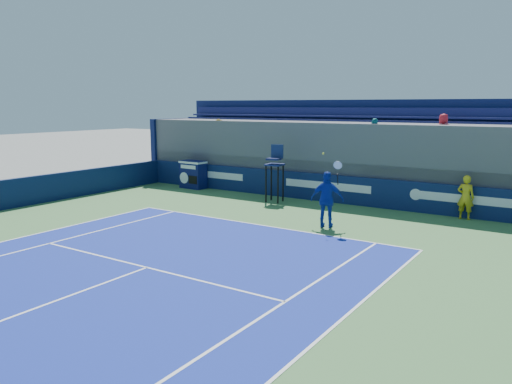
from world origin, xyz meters
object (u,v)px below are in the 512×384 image
Objects in this scene: ball_person at (466,197)px; match_clock at (193,174)px; umpire_chair at (275,167)px; tennis_player at (327,200)px.

ball_person reaches higher than match_clock.
umpire_chair is 4.89m from tennis_player.
umpire_chair reaches higher than ball_person.
ball_person is 5.37m from tennis_player.
match_clock is (-12.84, -0.17, -0.09)m from ball_person.
umpire_chair is 0.96× the size of tennis_player.
umpire_chair is (5.29, -0.80, 0.79)m from match_clock.
tennis_player is (3.87, -2.94, -0.55)m from umpire_chair.
match_clock is 5.40m from umpire_chair.
match_clock is at bearing 2.93° from ball_person.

